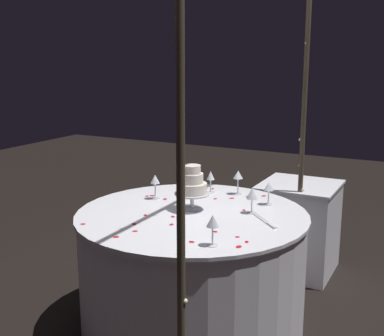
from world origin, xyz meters
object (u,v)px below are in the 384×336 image
at_px(tiered_cake, 192,184).
at_px(cake_knife, 266,221).
at_px(main_table, 192,270).
at_px(wine_glass_4, 194,176).
at_px(wine_glass_0, 269,188).
at_px(wine_glass_3, 213,223).
at_px(wine_glass_6, 238,176).
at_px(wine_glass_2, 155,181).
at_px(wine_glass_5, 211,177).
at_px(decorative_arch, 261,92).
at_px(side_table, 298,228).
at_px(wine_glass_1, 252,194).

relative_size(tiered_cake, cake_knife, 1.26).
distance_m(main_table, wine_glass_4, 0.71).
distance_m(wine_glass_0, cake_knife, 0.37).
xyz_separation_m(wine_glass_3, wine_glass_6, (-0.96, -0.26, 0.01)).
height_order(tiered_cake, wine_glass_6, tiered_cake).
bearing_deg(wine_glass_2, wine_glass_5, 140.19).
xyz_separation_m(decorative_arch, wine_glass_4, (-0.48, -0.65, -0.65)).
bearing_deg(tiered_cake, decorative_arch, 82.88).
xyz_separation_m(decorative_arch, side_table, (-1.14, -0.06, -1.14)).
height_order(main_table, side_table, main_table).
bearing_deg(decorative_arch, side_table, -176.91).
relative_size(tiered_cake, wine_glass_3, 1.75).
distance_m(wine_glass_0, wine_glass_2, 0.75).
bearing_deg(main_table, wine_glass_6, 170.48).
xyz_separation_m(wine_glass_1, wine_glass_3, (0.60, 0.02, 0.00)).
bearing_deg(cake_knife, wine_glass_2, -98.30).
bearing_deg(wine_glass_1, side_table, 178.09).
distance_m(wine_glass_5, cake_knife, 0.71).
distance_m(wine_glass_0, wine_glass_6, 0.31).
bearing_deg(decorative_arch, wine_glass_2, -101.47).
bearing_deg(main_table, wine_glass_0, 136.58).
height_order(wine_glass_2, wine_glass_5, wine_glass_2).
distance_m(side_table, wine_glass_1, 1.11).
bearing_deg(wine_glass_1, wine_glass_3, 1.60).
xyz_separation_m(side_table, wine_glass_3, (1.58, -0.02, 0.52)).
bearing_deg(decorative_arch, main_table, -90.12).
distance_m(wine_glass_6, cake_knife, 0.62).
bearing_deg(wine_glass_3, wine_glass_0, 178.98).
distance_m(tiered_cake, wine_glass_6, 0.48).
distance_m(decorative_arch, wine_glass_3, 0.77).
height_order(tiered_cake, wine_glass_4, tiered_cake).
height_order(wine_glass_1, cake_knife, wine_glass_1).
relative_size(side_table, wine_glass_0, 4.78).
bearing_deg(wine_glass_3, cake_knife, 166.44).
distance_m(decorative_arch, wine_glass_2, 1.01).
bearing_deg(wine_glass_1, wine_glass_4, -119.75).
bearing_deg(decorative_arch, cake_knife, 136.13).
bearing_deg(tiered_cake, main_table, 26.98).
relative_size(main_table, wine_glass_6, 8.45).
distance_m(main_table, cake_knife, 0.60).
bearing_deg(side_table, wine_glass_4, -41.57).
relative_size(side_table, tiered_cake, 2.53).
height_order(side_table, wine_glass_1, wine_glass_1).
distance_m(tiered_cake, wine_glass_5, 0.42).
bearing_deg(cake_knife, main_table, -85.25).
height_order(main_table, wine_glass_4, wine_glass_4).
bearing_deg(wine_glass_1, wine_glass_6, -146.65).
distance_m(side_table, tiered_cake, 1.28).
xyz_separation_m(wine_glass_3, wine_glass_5, (-0.91, -0.44, -0.01)).
distance_m(tiered_cake, wine_glass_1, 0.37).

